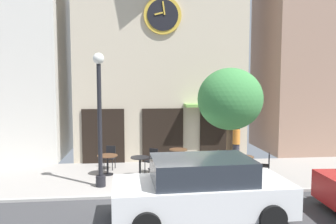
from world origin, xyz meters
TOP-DOWN VIEW (x-y plane):
  - ground_plane at (0.00, -1.21)m, footprint 24.35×11.23m
  - clock_building at (0.52, 5.81)m, footprint 7.55×4.24m
  - neighbor_building_left at (-6.69, 6.72)m, footprint 5.54×4.66m
  - neighbor_building_right at (8.27, 6.26)m, footprint 5.02×3.74m
  - street_lamp at (-1.81, 1.17)m, footprint 0.36×0.36m
  - street_tree at (2.36, 0.72)m, footprint 2.09×1.88m
  - cafe_table_near_curb at (-1.69, 2.52)m, footprint 0.75×0.75m
  - cafe_table_rightmost at (-0.51, 2.04)m, footprint 0.67×0.67m
  - cafe_table_center_left at (1.04, 3.23)m, footprint 0.73×0.73m
  - cafe_table_leftmost at (3.18, 1.65)m, footprint 0.71×0.71m
  - cafe_chair_by_entrance at (-1.66, 3.37)m, footprint 0.49×0.49m
  - cafe_chair_mid_row at (2.45, 2.04)m, footprint 0.49×0.49m
  - cafe_chair_right_end at (3.95, 1.49)m, footprint 0.52×0.52m
  - cafe_chair_under_awning at (-0.03, 2.66)m, footprint 0.56×0.56m
  - cafe_chair_left_end at (2.95, 0.81)m, footprint 0.42×0.42m
  - cafe_chair_outer at (0.08, 1.41)m, footprint 0.56×0.56m
  - cafe_chair_corner at (3.03, 2.46)m, footprint 0.51×0.51m
  - pedestrian_orange at (3.52, 3.57)m, footprint 0.45×0.45m
  - parked_car_white at (0.93, -1.71)m, footprint 4.36×2.14m

SIDE VIEW (x-z plane):
  - ground_plane at x=0.00m, z-range -0.09..0.04m
  - cafe_table_rightmost at x=-0.51m, z-range 0.14..0.89m
  - cafe_chair_by_entrance at x=-1.66m, z-range 0.08..0.98m
  - cafe_chair_mid_row at x=2.45m, z-range 0.08..0.98m
  - cafe_chair_right_end at x=3.95m, z-range 0.08..0.98m
  - cafe_chair_under_awning at x=-0.03m, z-range 0.08..0.98m
  - cafe_chair_left_end at x=2.95m, z-range 0.08..0.98m
  - cafe_chair_outer at x=0.08m, z-range 0.08..0.98m
  - cafe_chair_corner at x=3.03m, z-range 0.08..0.98m
  - cafe_table_near_curb at x=-1.69m, z-range 0.17..0.90m
  - cafe_table_center_left at x=1.04m, z-range 0.16..0.91m
  - cafe_table_leftmost at x=3.18m, z-range 0.16..0.92m
  - parked_car_white at x=0.93m, z-range -0.01..1.54m
  - pedestrian_orange at x=3.52m, z-range 0.03..1.70m
  - street_lamp at x=-1.81m, z-range 0.03..4.36m
  - street_tree at x=2.36m, z-range 0.92..4.78m
  - clock_building at x=0.52m, z-range 0.21..11.60m
  - neighbor_building_right at x=8.27m, z-range 0.00..13.46m
  - neighbor_building_left at x=-6.69m, z-range 0.00..14.31m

